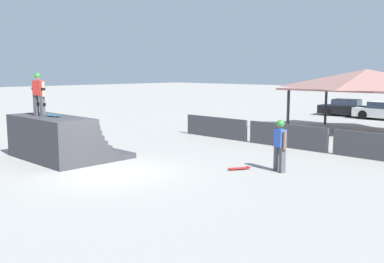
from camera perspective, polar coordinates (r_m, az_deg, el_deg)
ground_plane at (r=14.69m, az=-10.75°, el=-5.44°), size 160.00×160.00×0.00m
quarter_pipe_ramp at (r=17.39m, az=-17.37°, el=-1.11°), size 4.13×3.29×1.67m
skater_on_deck at (r=17.50m, az=-19.79°, el=5.08°), size 0.72×0.32×1.66m
skateboard_on_deck at (r=17.00m, az=-17.99°, el=2.07°), size 0.84×0.29×0.09m
bystander_walking at (r=14.71m, az=11.66°, el=-1.30°), size 0.67×0.42×1.77m
skateboard_on_ground at (r=14.95m, az=6.41°, el=-4.87°), size 0.56×0.79×0.09m
barrier_fence at (r=19.51m, az=12.51°, el=-0.57°), size 12.33×0.12×1.05m
pavilion_shelter at (r=25.15m, az=22.22°, el=6.37°), size 8.03×5.28×3.49m
parked_car_black at (r=34.48m, az=20.01°, el=2.95°), size 4.33×2.16×1.27m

